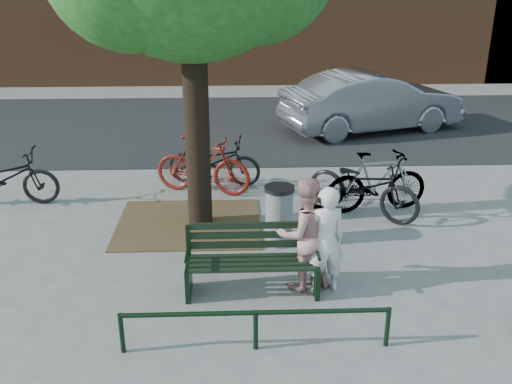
{
  "coord_description": "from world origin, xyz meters",
  "views": [
    {
      "loc": [
        -0.21,
        -6.58,
        4.08
      ],
      "look_at": [
        0.09,
        1.0,
        1.05
      ],
      "focal_mm": 40.0,
      "sensor_mm": 36.0,
      "label": 1
    }
  ],
  "objects_px": {
    "parked_car": "(372,102)",
    "bicycle_c": "(214,161)",
    "park_bench": "(252,258)",
    "person_left": "(325,240)",
    "litter_bin": "(279,215)",
    "person_right": "(304,234)"
  },
  "relations": [
    {
      "from": "parked_car",
      "to": "bicycle_c",
      "type": "bearing_deg",
      "value": 115.61
    },
    {
      "from": "park_bench",
      "to": "bicycle_c",
      "type": "bearing_deg",
      "value": 98.79
    },
    {
      "from": "person_left",
      "to": "litter_bin",
      "type": "bearing_deg",
      "value": -83.52
    },
    {
      "from": "person_right",
      "to": "bicycle_c",
      "type": "bearing_deg",
      "value": -87.47
    },
    {
      "from": "person_left",
      "to": "bicycle_c",
      "type": "bearing_deg",
      "value": -81.23
    },
    {
      "from": "litter_bin",
      "to": "bicycle_c",
      "type": "distance_m",
      "value": 2.85
    },
    {
      "from": "litter_bin",
      "to": "parked_car",
      "type": "relative_size",
      "value": 0.2
    },
    {
      "from": "parked_car",
      "to": "person_right",
      "type": "bearing_deg",
      "value": 142.95
    },
    {
      "from": "park_bench",
      "to": "parked_car",
      "type": "height_order",
      "value": "parked_car"
    },
    {
      "from": "person_left",
      "to": "person_right",
      "type": "distance_m",
      "value": 0.29
    },
    {
      "from": "person_right",
      "to": "litter_bin",
      "type": "height_order",
      "value": "person_right"
    },
    {
      "from": "person_left",
      "to": "parked_car",
      "type": "bearing_deg",
      "value": -119.37
    },
    {
      "from": "park_bench",
      "to": "bicycle_c",
      "type": "distance_m",
      "value": 4.05
    },
    {
      "from": "litter_bin",
      "to": "parked_car",
      "type": "distance_m",
      "value": 7.06
    },
    {
      "from": "litter_bin",
      "to": "person_right",
      "type": "bearing_deg",
      "value": -79.97
    },
    {
      "from": "person_right",
      "to": "litter_bin",
      "type": "distance_m",
      "value": 1.35
    },
    {
      "from": "park_bench",
      "to": "litter_bin",
      "type": "height_order",
      "value": "park_bench"
    },
    {
      "from": "person_right",
      "to": "bicycle_c",
      "type": "height_order",
      "value": "person_right"
    },
    {
      "from": "park_bench",
      "to": "person_right",
      "type": "relative_size",
      "value": 1.11
    },
    {
      "from": "park_bench",
      "to": "litter_bin",
      "type": "bearing_deg",
      "value": 71.24
    },
    {
      "from": "bicycle_c",
      "to": "parked_car",
      "type": "distance_m",
      "value": 5.5
    },
    {
      "from": "park_bench",
      "to": "litter_bin",
      "type": "distance_m",
      "value": 1.44
    }
  ]
}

